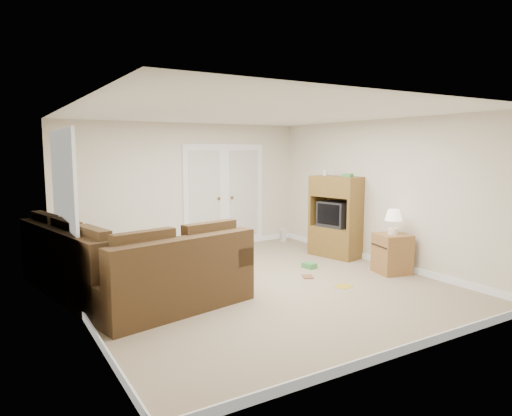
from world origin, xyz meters
TOP-DOWN VIEW (x-y plane):
  - floor at (0.00, 0.00)m, footprint 5.50×5.50m
  - ceiling at (0.00, 0.00)m, footprint 5.00×5.50m
  - wall_left at (-2.50, 0.00)m, footprint 0.02×5.50m
  - wall_right at (2.50, 0.00)m, footprint 0.02×5.50m
  - wall_back at (0.00, 2.75)m, footprint 5.00×0.02m
  - wall_front at (0.00, -2.75)m, footprint 5.00×0.02m
  - baseboards at (0.00, 0.00)m, footprint 5.00×5.50m
  - french_doors at (0.85, 2.71)m, footprint 1.80×0.05m
  - window_left at (-2.46, 1.00)m, footprint 0.05×1.92m
  - sectional_sofa at (-1.89, 0.39)m, footprint 2.62×3.20m
  - coffee_table at (-0.29, 0.80)m, footprint 0.76×1.08m
  - tv_armoire at (2.20, 0.80)m, footprint 0.71×1.03m
  - side_cabinet at (2.20, -0.58)m, footprint 0.59×0.59m
  - space_heater at (2.14, 2.45)m, footprint 0.12×0.10m
  - floor_magazine at (1.03, -0.75)m, footprint 0.31×0.28m
  - floor_greenbox at (1.24, 0.35)m, footprint 0.20×0.24m
  - floor_book at (0.80, -0.05)m, footprint 0.24×0.27m

SIDE VIEW (x-z plane):
  - floor at x=0.00m, z-range 0.00..0.00m
  - floor_magazine at x=1.03m, z-range 0.00..0.01m
  - floor_book at x=0.80m, z-range 0.00..0.02m
  - floor_greenbox at x=1.24m, z-range 0.00..0.09m
  - baseboards at x=0.00m, z-range 0.00..0.10m
  - space_heater at x=2.14m, z-range 0.00..0.28m
  - coffee_table at x=-0.29m, z-range -0.11..0.55m
  - sectional_sofa at x=-1.89m, z-range -0.10..0.84m
  - side_cabinet at x=2.20m, z-range -0.15..0.89m
  - tv_armoire at x=2.20m, z-range -0.05..1.56m
  - french_doors at x=0.85m, z-range -0.03..2.10m
  - wall_left at x=-2.50m, z-range 0.00..2.50m
  - wall_right at x=2.50m, z-range 0.00..2.50m
  - wall_back at x=0.00m, z-range 0.00..2.50m
  - wall_front at x=0.00m, z-range 0.00..2.50m
  - window_left at x=-2.46m, z-range 0.84..2.26m
  - ceiling at x=0.00m, z-range 2.49..2.51m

